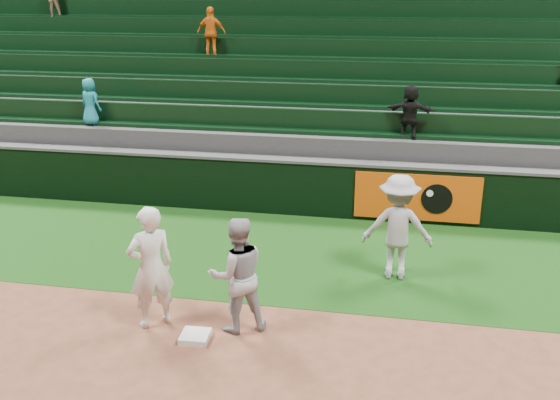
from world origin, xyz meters
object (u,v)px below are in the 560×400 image
object	(u,v)px
baserunner	(237,275)
first_baseman	(151,267)
base_coach	(398,227)
first_base	(195,337)

from	to	relation	value
baserunner	first_baseman	bearing A→B (deg)	-21.17
baserunner	base_coach	distance (m)	3.12
first_base	first_baseman	xyz separation A→B (m)	(-0.73, 0.29, 0.89)
first_base	base_coach	bearing A→B (deg)	43.18
baserunner	base_coach	bearing A→B (deg)	-162.58
first_base	first_baseman	bearing A→B (deg)	157.93
first_baseman	baserunner	distance (m)	1.27
first_baseman	base_coach	xyz separation A→B (m)	(3.49, 2.30, -0.01)
first_base	baserunner	world-z (taller)	baserunner
first_base	first_baseman	distance (m)	1.18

